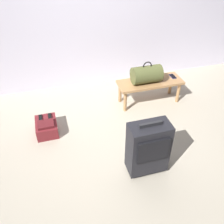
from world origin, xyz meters
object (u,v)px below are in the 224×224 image
duffel_bag_olive (147,74)px  cell_phone (173,76)px  bench (150,84)px  suitcase_upright_charcoal (148,148)px  backpack_maroon (47,127)px

duffel_bag_olive → cell_phone: size_ratio=3.06×
bench → cell_phone: bearing=5.6°
suitcase_upright_charcoal → bench: bearing=66.1°
duffel_bag_olive → suitcase_upright_charcoal: size_ratio=0.62×
suitcase_upright_charcoal → backpack_maroon: suitcase_upright_charcoal is taller
bench → backpack_maroon: (-1.62, -0.30, -0.22)m
bench → duffel_bag_olive: size_ratio=2.27×
duffel_bag_olive → backpack_maroon: size_ratio=1.16×
cell_phone → duffel_bag_olive: bearing=-175.2°
suitcase_upright_charcoal → duffel_bag_olive: bearing=68.9°
cell_phone → bench: bearing=-174.4°
cell_phone → backpack_maroon: size_ratio=0.38×
backpack_maroon → suitcase_upright_charcoal: bearing=-43.2°
cell_phone → suitcase_upright_charcoal: suitcase_upright_charcoal is taller
bench → cell_phone: size_ratio=6.94×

